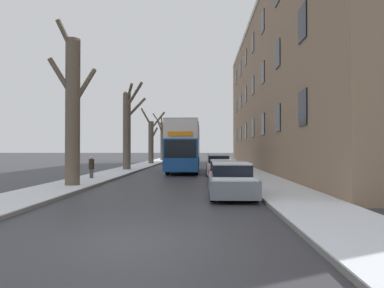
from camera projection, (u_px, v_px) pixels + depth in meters
name	position (u px, v px, depth m)	size (l,w,h in m)	color
ground_plane	(125.00, 241.00, 7.48)	(320.00, 320.00, 0.00)	#38383D
sidewalk_left	(163.00, 160.00, 60.62)	(2.83, 130.00, 0.16)	slate
sidewalk_right	(224.00, 160.00, 60.28)	(2.83, 130.00, 0.16)	slate
terrace_facade_right	(298.00, 88.00, 34.36)	(9.10, 45.53, 16.20)	#8C7056
bare_tree_left_0	(73.00, 109.00, 17.79)	(1.89, 2.79, 8.61)	brown
bare_tree_left_1	(128.00, 127.00, 31.19)	(2.38, 3.80, 7.80)	brown
bare_tree_left_2	(151.00, 140.00, 44.16)	(3.30, 1.26, 7.31)	brown
bare_tree_left_3	(162.00, 138.00, 57.11)	(2.97, 2.25, 8.01)	brown
double_decker_bus	(184.00, 144.00, 29.72)	(2.62, 10.04, 4.30)	#194C99
parked_car_0	(231.00, 181.00, 14.32)	(1.84, 4.20, 1.45)	slate
parked_car_1	(223.00, 173.00, 19.81)	(1.72, 4.08, 1.39)	maroon
parked_car_2	(218.00, 166.00, 26.06)	(1.78, 4.35, 1.59)	silver
parked_car_3	(216.00, 163.00, 31.39)	(1.68, 4.05, 1.54)	#9EA3AD
oncoming_van	(179.00, 154.00, 44.61)	(1.96, 5.10, 2.36)	#333842
pedestrian_left_sidewalk	(91.00, 167.00, 21.76)	(0.34, 0.34, 1.57)	#4C4742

